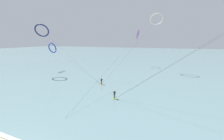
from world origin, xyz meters
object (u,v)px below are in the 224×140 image
object	(u,v)px
kite_cobalt	(53,48)
kite_violet	(138,34)
kite_navy	(42,30)
surfer_amber	(101,82)
surfer_lime	(114,95)
kite_ivory	(157,19)

from	to	relation	value
kite_cobalt	kite_violet	bearing A→B (deg)	-57.19
kite_cobalt	kite_navy	xyz separation A→B (m)	(1.92, -5.92, 5.83)
kite_cobalt	kite_navy	bearing A→B (deg)	-165.91
kite_cobalt	kite_navy	world-z (taller)	kite_navy
surfer_amber	kite_cobalt	world-z (taller)	kite_cobalt
kite_cobalt	kite_violet	xyz separation A→B (m)	(27.89, 20.77, 5.32)
surfer_lime	kite_navy	xyz separation A→B (m)	(-28.50, 11.44, 13.38)
surfer_amber	kite_violet	bearing A→B (deg)	-62.65
surfer_lime	surfer_amber	xyz separation A→B (m)	(-5.97, 7.10, 0.00)
surfer_lime	surfer_amber	size ratio (longest dim) A/B	1.00
surfer_lime	surfer_amber	distance (m)	9.27
kite_cobalt	kite_ivory	size ratio (longest dim) A/B	1.02
surfer_amber	kite_violet	world-z (taller)	kite_violet
surfer_lime	kite_ivory	world-z (taller)	kite_ivory
surfer_amber	kite_navy	size ratio (longest dim) A/B	0.07
surfer_amber	kite_ivory	xyz separation A→B (m)	(11.25, 22.86, 17.58)
kite_ivory	kite_cobalt	bearing A→B (deg)	7.96
kite_ivory	kite_navy	xyz separation A→B (m)	(-33.78, -18.52, -4.20)
surfer_amber	kite_violet	size ratio (longest dim) A/B	0.03
kite_cobalt	kite_violet	world-z (taller)	kite_violet
surfer_lime	kite_navy	size ratio (longest dim) A/B	0.07
kite_ivory	kite_violet	bearing A→B (deg)	-57.77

